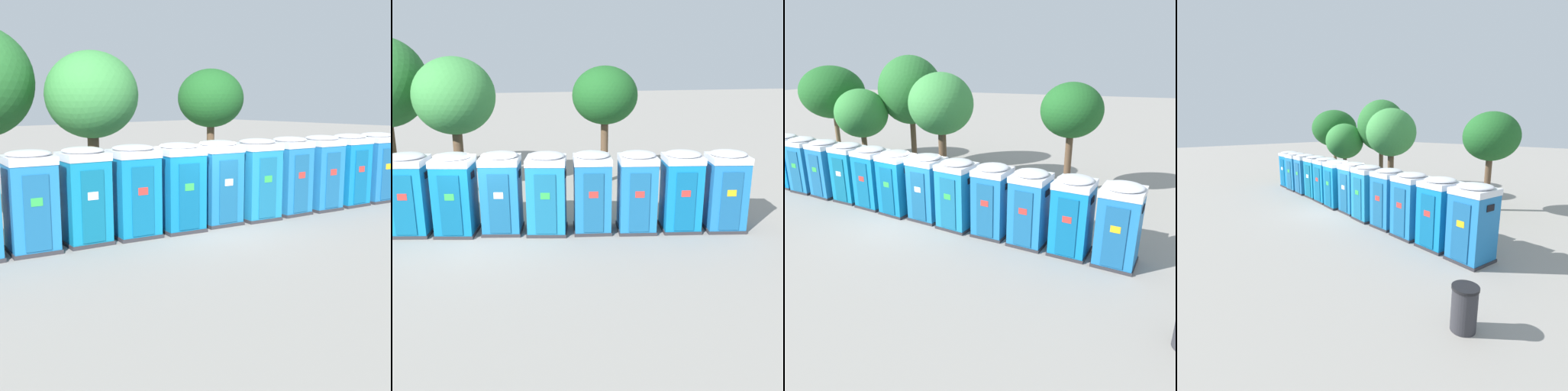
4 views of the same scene
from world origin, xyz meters
The scene contains 18 objects.
ground_plane centered at (0.00, 0.00, 0.00)m, with size 120.00×120.00×0.00m, color gray.
portapotty_0 centered at (-7.53, 1.80, 1.28)m, with size 1.42×1.39×2.54m.
portapotty_1 centered at (-6.16, 1.49, 1.28)m, with size 1.34×1.35×2.54m.
portapotty_2 centered at (-4.77, 1.27, 1.28)m, with size 1.41×1.41×2.54m.
portapotty_3 centered at (-3.37, 1.09, 1.28)m, with size 1.33×1.36×2.54m.
portapotty_4 centered at (-2.00, 0.80, 1.28)m, with size 1.42×1.41×2.54m.
portapotty_5 centered at (-0.63, 0.49, 1.28)m, with size 1.43×1.43×2.54m.
portapotty_6 centered at (0.78, 0.36, 1.28)m, with size 1.41×1.40×2.54m.
portapotty_7 centered at (2.14, 0.01, 1.28)m, with size 1.44×1.42×2.54m.
portapotty_8 centered at (3.54, -0.16, 1.28)m, with size 1.32×1.35×2.54m.
portapotty_9 centered at (4.92, -0.43, 1.28)m, with size 1.36×1.38×2.54m.
portapotty_10 centered at (6.31, -0.64, 1.28)m, with size 1.36×1.37×2.54m.
portapotty_11 centered at (7.69, -0.89, 1.28)m, with size 1.40×1.39×2.54m.
street_tree_0 centered at (-3.57, 7.13, 4.27)m, with size 3.52×3.52×6.12m.
street_tree_1 centered at (5.36, 5.44, 3.73)m, with size 2.75×2.75×4.97m.
street_tree_2 centered at (-5.62, 5.34, 3.15)m, with size 2.79×2.79×4.45m.
street_tree_3 centered at (-0.70, 4.90, 3.84)m, with size 3.12×3.12×5.34m.
street_tree_4 centered at (-8.59, 6.81, 4.07)m, with size 3.72×3.72×5.57m.
Camera 3 is at (7.31, -11.91, 5.80)m, focal length 35.00 mm.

